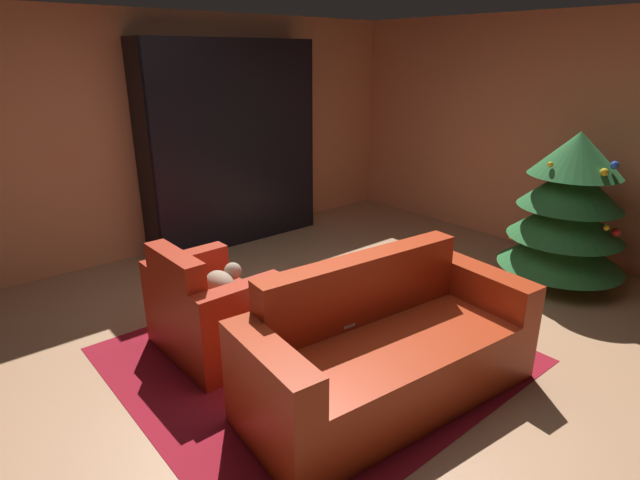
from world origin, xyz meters
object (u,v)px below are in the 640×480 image
at_px(armchair_red, 210,313).
at_px(decorated_tree, 568,210).
at_px(couch_red, 386,353).
at_px(bookshelf_unit, 240,147).
at_px(coffee_table, 319,311).
at_px(bottle_on_table, 293,296).
at_px(book_stack_on_table, 313,294).

distance_m(armchair_red, decorated_tree, 3.36).
bearing_deg(decorated_tree, couch_red, -87.33).
bearing_deg(bookshelf_unit, coffee_table, -21.77).
distance_m(armchair_red, coffee_table, 0.83).
bearing_deg(couch_red, bottle_on_table, -153.94).
xyz_separation_m(bookshelf_unit, book_stack_on_table, (2.60, -1.08, -0.55)).
bearing_deg(armchair_red, couch_red, 26.12).
height_order(bookshelf_unit, couch_red, bookshelf_unit).
bearing_deg(bottle_on_table, book_stack_on_table, 86.37).
height_order(bottle_on_table, decorated_tree, decorated_tree).
bearing_deg(armchair_red, bottle_on_table, 26.19).
height_order(coffee_table, book_stack_on_table, book_stack_on_table).
bearing_deg(bottle_on_table, bookshelf_unit, 154.44).
bearing_deg(book_stack_on_table, bottle_on_table, -93.63).
distance_m(armchair_red, book_stack_on_table, 0.81).
relative_size(couch_red, book_stack_on_table, 8.92).
xyz_separation_m(bookshelf_unit, bottle_on_table, (2.59, -1.24, -0.52)).
height_order(book_stack_on_table, decorated_tree, decorated_tree).
height_order(armchair_red, book_stack_on_table, armchair_red).
relative_size(coffee_table, bottle_on_table, 2.71).
distance_m(couch_red, book_stack_on_table, 0.64).
height_order(armchair_red, coffee_table, armchair_red).
distance_m(bookshelf_unit, bottle_on_table, 2.92).
bearing_deg(decorated_tree, bookshelf_unit, -152.26).
relative_size(bookshelf_unit, armchair_red, 2.45).
height_order(armchair_red, bottle_on_table, armchair_red).
xyz_separation_m(bookshelf_unit, coffee_table, (2.65, -1.06, -0.66)).
height_order(coffee_table, decorated_tree, decorated_tree).
distance_m(bottle_on_table, decorated_tree, 2.89).
relative_size(armchair_red, book_stack_on_table, 4.11).
relative_size(book_stack_on_table, bottle_on_table, 0.88).
xyz_separation_m(coffee_table, decorated_tree, (0.41, 2.67, 0.30)).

